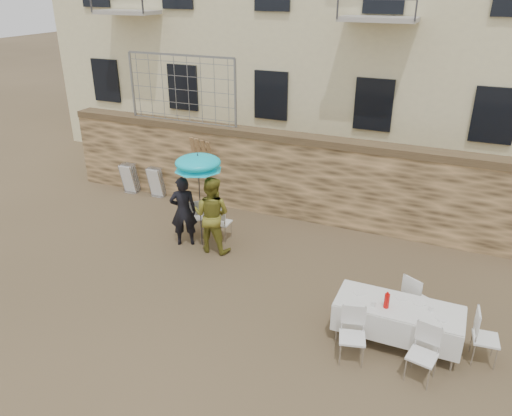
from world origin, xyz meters
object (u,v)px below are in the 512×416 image
at_px(umbrella, 198,165).
at_px(table_chair_side, 486,337).
at_px(table_chair_back, 416,298).
at_px(man_suit, 183,211).
at_px(chair_stack_left, 132,177).
at_px(soda_bottle, 387,301).
at_px(couple_chair_right, 221,221).
at_px(couple_chair_left, 196,216).
at_px(table_chair_front_left, 352,337).
at_px(chair_stack_right, 158,181).
at_px(woman_dress, 212,215).
at_px(table_chair_front_right, 422,355).
at_px(banquet_table, 399,308).

height_order(umbrella, table_chair_side, umbrella).
bearing_deg(table_chair_back, man_suit, 18.68).
relative_size(umbrella, chair_stack_left, 2.31).
xyz_separation_m(soda_bottle, table_chair_back, (0.40, 0.95, -0.43)).
xyz_separation_m(man_suit, couple_chair_right, (0.70, 0.55, -0.37)).
relative_size(umbrella, soda_bottle, 8.19).
bearing_deg(couple_chair_left, umbrella, 93.09).
bearing_deg(table_chair_front_left, table_chair_back, 48.24).
bearing_deg(chair_stack_right, man_suit, -44.92).
relative_size(man_suit, chair_stack_left, 1.86).
height_order(couple_chair_right, soda_bottle, soda_bottle).
xyz_separation_m(woman_dress, table_chair_front_left, (3.87, -2.40, -0.43)).
height_order(woman_dress, couple_chair_left, woman_dress).
xyz_separation_m(soda_bottle, table_chair_side, (1.60, 0.25, -0.43)).
bearing_deg(table_chair_front_left, couple_chair_left, 132.94).
xyz_separation_m(umbrella, chair_stack_right, (-2.64, 2.13, -1.55)).
height_order(table_chair_back, chair_stack_right, table_chair_back).
distance_m(man_suit, table_chair_front_right, 6.22).
bearing_deg(chair_stack_right, umbrella, -38.93).
distance_m(table_chair_back, chair_stack_left, 9.10).
bearing_deg(couple_chair_right, woman_dress, 93.61).
distance_m(umbrella, soda_bottle, 5.12).
relative_size(woman_dress, couple_chair_right, 1.89).
height_order(couple_chair_left, table_chair_front_left, same).
height_order(man_suit, umbrella, umbrella).
relative_size(table_chair_front_right, chair_stack_right, 1.04).
height_order(couple_chair_left, banquet_table, couple_chair_left).
bearing_deg(table_chair_front_left, chair_stack_right, 131.48).
distance_m(woman_dress, table_chair_back, 4.77).
bearing_deg(couple_chair_left, chair_stack_left, -66.72).
xyz_separation_m(couple_chair_right, table_chair_back, (4.72, -1.40, 0.00)).
bearing_deg(banquet_table, umbrella, 160.00).
bearing_deg(couple_chair_right, chair_stack_right, -31.36).
relative_size(couple_chair_left, table_chair_front_left, 1.00).
relative_size(umbrella, table_chair_front_right, 2.22).
bearing_deg(chair_stack_left, chair_stack_right, 0.00).
xyz_separation_m(soda_bottle, chair_stack_left, (-8.16, 4.04, -0.45)).
xyz_separation_m(couple_chair_left, couple_chair_right, (0.70, 0.00, 0.00)).
bearing_deg(umbrella, chair_stack_left, 148.94).
distance_m(woman_dress, couple_chair_right, 0.70).
height_order(table_chair_front_right, chair_stack_right, table_chair_front_right).
distance_m(table_chair_front_left, table_chair_back, 1.74).
bearing_deg(chair_stack_left, table_chair_front_left, -30.86).
xyz_separation_m(couple_chair_left, soda_bottle, (5.02, -2.35, 0.43)).
xyz_separation_m(banquet_table, table_chair_front_right, (0.50, -0.75, -0.25)).
height_order(man_suit, table_chair_back, man_suit).
bearing_deg(banquet_table, couple_chair_right, 154.00).
distance_m(man_suit, soda_bottle, 5.34).
relative_size(banquet_table, chair_stack_left, 2.28).
xyz_separation_m(woman_dress, table_chair_back, (4.67, -0.85, -0.43)).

